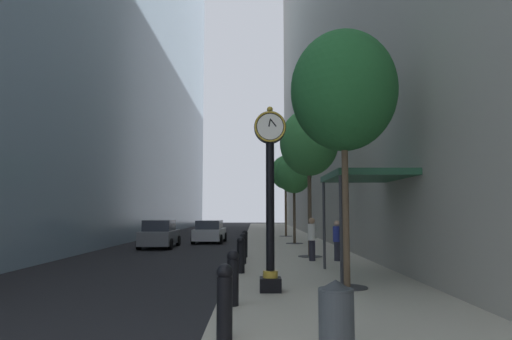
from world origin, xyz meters
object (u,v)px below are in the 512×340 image
object	(u,v)px
street_tree_mid_far	(295,173)
bollard_sixth	(245,243)
street_tree_far	(286,173)
bollard_fifth	(244,248)
street_clock	(271,188)
street_tree_near	(344,91)
pedestrian_walking	(313,238)
pedestrian_by_clock	(338,239)
bollard_nearest	(225,299)
car_grey_near	(160,234)
bollard_fourth	(241,254)
bollard_second	(233,276)
street_tree_mid_near	(310,143)
car_silver_mid	(210,232)
trash_bin	(337,315)

from	to	relation	value
street_tree_mid_far	bollard_sixth	bearing A→B (deg)	-109.51
bollard_sixth	street_tree_far	distance (m)	17.41
bollard_fifth	bollard_sixth	world-z (taller)	same
street_clock	street_tree_near	size ratio (longest dim) A/B	0.68
pedestrian_walking	pedestrian_by_clock	xyz separation A→B (m)	(1.04, -0.04, -0.07)
bollard_nearest	car_grey_near	distance (m)	20.22
street_tree_mid_far	car_grey_near	size ratio (longest dim) A/B	1.35
bollard_nearest	bollard_fifth	xyz separation A→B (m)	(0.00, 10.18, 0.00)
bollard_fourth	street_tree_mid_far	world-z (taller)	street_tree_mid_far
bollard_nearest	car_grey_near	xyz separation A→B (m)	(-5.30, 19.51, 0.04)
pedestrian_walking	street_tree_far	bearing A→B (deg)	89.61
bollard_second	bollard_fourth	world-z (taller)	same
street_tree_mid_near	street_tree_mid_far	xyz separation A→B (m)	(0.00, 8.14, -0.69)
car_silver_mid	street_tree_mid_near	bearing A→B (deg)	-62.22
bollard_nearest	bollard_sixth	world-z (taller)	same
street_clock	bollard_fifth	bearing A→B (deg)	98.42
street_tree_mid_far	bollard_nearest	bearing A→B (deg)	-98.01
street_clock	street_tree_mid_far	xyz separation A→B (m)	(2.09, 16.87, 1.86)
bollard_fourth	street_tree_near	xyz separation A→B (m)	(2.97, -2.81, 4.78)
bollard_nearest	bollard_sixth	distance (m)	12.72
bollard_fifth	street_tree_far	distance (m)	19.84
trash_bin	pedestrian_walking	distance (m)	12.00
bollard_fifth	car_silver_mid	distance (m)	13.88
street_clock	street_tree_mid_near	world-z (taller)	street_tree_mid_near
street_tree_mid_far	pedestrian_by_clock	size ratio (longest dim) A/B	3.54
bollard_sixth	pedestrian_by_clock	bearing A→B (deg)	-21.11
street_clock	trash_bin	xyz separation A→B (m)	(0.81, -4.92, -2.12)
bollard_sixth	car_silver_mid	size ratio (longest dim) A/B	0.28
bollard_nearest	trash_bin	world-z (taller)	bollard_nearest
bollard_second	pedestrian_walking	bearing A→B (deg)	71.90
bollard_nearest	street_tree_mid_far	bearing A→B (deg)	81.99
bollard_sixth	street_tree_mid_far	xyz separation A→B (m)	(2.97, 8.38, 3.89)
bollard_sixth	trash_bin	xyz separation A→B (m)	(1.69, -13.40, -0.09)
trash_bin	pedestrian_by_clock	world-z (taller)	pedestrian_by_clock
bollard_nearest	street_tree_near	world-z (taller)	street_tree_near
bollard_fourth	car_silver_mid	xyz separation A→B (m)	(-2.73, 16.15, -0.01)
street_tree_near	street_tree_mid_near	distance (m)	8.14
pedestrian_by_clock	street_clock	bearing A→B (deg)	-113.29
pedestrian_walking	car_grey_near	xyz separation A→B (m)	(-8.15, 8.26, -0.29)
bollard_sixth	street_tree_far	bearing A→B (deg)	79.81
bollard_fifth	bollard_nearest	bearing A→B (deg)	-90.00
street_clock	bollard_sixth	size ratio (longest dim) A/B	4.03
bollard_fourth	street_clock	bearing A→B (deg)	-75.48
car_grey_near	pedestrian_walking	bearing A→B (deg)	-45.39
bollard_sixth	street_tree_near	xyz separation A→B (m)	(2.97, -7.90, 4.78)
street_clock	bollard_nearest	size ratio (longest dim) A/B	4.03
street_tree_near	pedestrian_by_clock	world-z (taller)	street_tree_near
street_tree_far	pedestrian_walking	world-z (taller)	street_tree_far
street_tree_near	pedestrian_walking	bearing A→B (deg)	91.10
bollard_nearest	street_tree_mid_near	world-z (taller)	street_tree_mid_near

